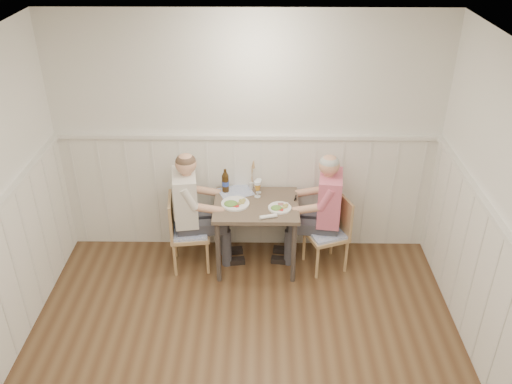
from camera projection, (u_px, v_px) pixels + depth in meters
room_shell at (238, 248)px, 3.53m from camera, size 4.04×4.54×2.60m
wainscot at (243, 280)px, 4.54m from camera, size 4.00×4.49×1.34m
dining_table at (256, 212)px, 5.56m from camera, size 0.86×0.70×0.75m
chair_right at (331, 230)px, 5.64m from camera, size 0.50×0.50×0.82m
chair_left at (185, 230)px, 5.62m from camera, size 0.44×0.44×0.84m
man_in_pink at (324, 219)px, 5.64m from camera, size 0.64×0.44×1.30m
diner_cream at (191, 219)px, 5.63m from camera, size 0.65×0.46×1.32m
plate_man at (279, 207)px, 5.41m from camera, size 0.23×0.23×0.06m
plate_diner at (234, 203)px, 5.47m from camera, size 0.29×0.29×0.07m
beer_glass_a at (259, 184)px, 5.65m from camera, size 0.06×0.06×0.16m
beer_glass_b at (257, 187)px, 5.57m from camera, size 0.07×0.07×0.18m
beer_bottle at (225, 182)px, 5.66m from camera, size 0.07×0.07×0.27m
rolled_napkin at (268, 216)px, 5.26m from camera, size 0.18×0.08×0.04m
grass_vase at (251, 176)px, 5.70m from camera, size 0.04×0.04×0.35m
gingham_mat at (236, 192)px, 5.71m from camera, size 0.42×0.38×0.01m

